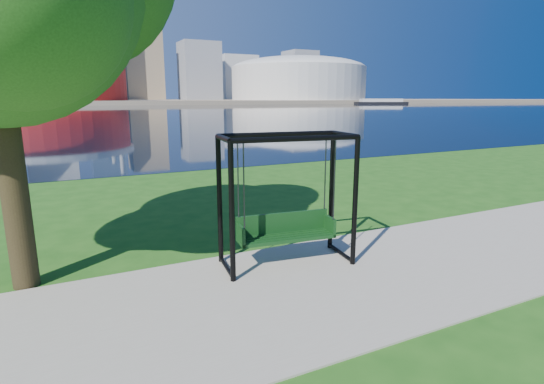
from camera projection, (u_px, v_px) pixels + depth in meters
ground at (273, 281)px, 7.55m from camera, size 900.00×900.00×0.00m
path at (286, 291)px, 7.11m from camera, size 120.00×4.00×0.03m
river at (74, 112)px, 96.78m from camera, size 900.00×180.00×0.02m
far_bank at (63, 101)px, 275.05m from camera, size 900.00×228.00×2.00m
stadium at (39, 75)px, 205.73m from camera, size 83.00×83.00×32.00m
arena at (298, 78)px, 268.17m from camera, size 84.00×84.00×26.56m
skyline at (50, 47)px, 277.35m from camera, size 392.00×66.00×96.50m
swing at (286, 203)px, 8.10m from camera, size 2.60×1.38×2.55m
barge at (381, 102)px, 230.99m from camera, size 29.25×16.05×2.83m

